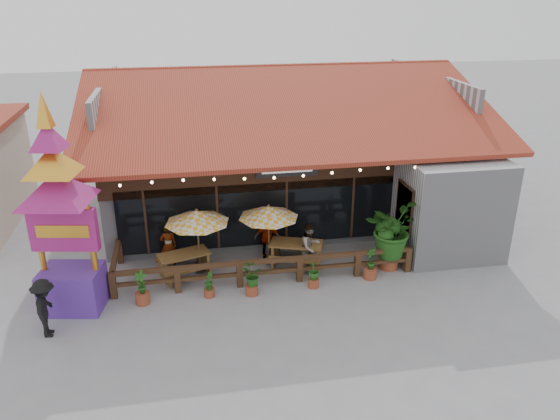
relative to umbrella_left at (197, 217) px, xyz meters
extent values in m
plane|color=gray|center=(3.74, -0.79, -2.03)|extent=(100.00, 100.00, 0.00)
cube|color=#B0B0B5|center=(3.74, 6.21, -0.03)|extent=(14.00, 10.00, 4.00)
cube|color=#3A1E12|center=(2.24, 1.13, 1.17)|extent=(11.00, 0.16, 1.60)
cube|color=black|center=(2.24, 1.11, -0.53)|extent=(10.00, 0.12, 2.40)
cube|color=#FFC672|center=(2.24, 1.31, -0.53)|extent=(9.80, 0.05, 2.20)
cube|color=#B0B0B5|center=(8.99, -0.14, -0.23)|extent=(3.50, 2.70, 3.60)
cube|color=red|center=(7.18, -0.29, -0.03)|extent=(0.06, 1.20, 1.50)
cube|color=#3A1E12|center=(7.17, -0.29, -0.03)|extent=(0.04, 1.34, 1.64)
cube|color=#9E3723|center=(3.74, 2.71, 2.87)|extent=(15.50, 7.05, 2.37)
cube|color=#9E3723|center=(3.74, 9.71, 2.87)|extent=(15.50, 7.05, 2.37)
cube|color=#9E3723|center=(3.74, 6.21, 3.99)|extent=(15.50, 0.30, 0.12)
cube|color=#B0B0B5|center=(-3.26, 6.21, 2.67)|extent=(0.20, 9.00, 1.80)
cube|color=#B0B0B5|center=(10.74, 6.21, 2.67)|extent=(0.20, 9.00, 1.80)
cube|color=black|center=(3.24, 1.01, 1.17)|extent=(2.20, 0.10, 0.55)
cube|color=silver|center=(3.24, 0.95, 1.17)|extent=(1.80, 0.02, 0.25)
cube|color=#3A1E12|center=(-1.76, 1.07, -0.53)|extent=(0.08, 0.08, 2.40)
cube|color=#3A1E12|center=(0.74, 1.07, -0.53)|extent=(0.08, 0.08, 2.40)
cube|color=#3A1E12|center=(3.24, 1.07, -0.53)|extent=(0.08, 0.08, 2.40)
cube|color=#3A1E12|center=(5.74, 1.07, -0.53)|extent=(0.08, 0.08, 2.40)
sphere|color=#F4C286|center=(-2.26, -0.71, 1.52)|extent=(0.09, 0.09, 0.09)
sphere|color=#F4C286|center=(-1.31, -0.71, 1.56)|extent=(0.09, 0.09, 0.09)
sphere|color=#F4C286|center=(-0.36, -0.71, 1.56)|extent=(0.09, 0.09, 0.09)
sphere|color=#F4C286|center=(0.59, -0.71, 1.54)|extent=(0.09, 0.09, 0.09)
sphere|color=#F4C286|center=(1.54, -0.71, 1.49)|extent=(0.09, 0.09, 0.09)
sphere|color=#F4C286|center=(2.49, -0.71, 1.47)|extent=(0.09, 0.09, 0.09)
sphere|color=#F4C286|center=(3.44, -0.71, 1.48)|extent=(0.09, 0.09, 0.09)
sphere|color=#F4C286|center=(4.39, -0.71, 1.52)|extent=(0.09, 0.09, 0.09)
sphere|color=#F4C286|center=(5.34, -0.71, 1.56)|extent=(0.09, 0.09, 0.09)
sphere|color=#F4C286|center=(6.29, -0.71, 1.56)|extent=(0.09, 0.09, 0.09)
sphere|color=#F4C286|center=(7.24, -0.71, 1.54)|extent=(0.09, 0.09, 0.09)
cube|color=#4B2E1A|center=(-2.76, -1.29, -1.58)|extent=(0.20, 0.20, 0.90)
cube|color=#4B2E1A|center=(-0.76, -1.29, -1.58)|extent=(0.20, 0.20, 0.90)
cube|color=#4B2E1A|center=(1.24, -1.29, -1.58)|extent=(0.20, 0.20, 0.90)
cube|color=#4B2E1A|center=(3.24, -1.29, -1.58)|extent=(0.20, 0.20, 0.90)
cube|color=#4B2E1A|center=(5.24, -1.29, -1.58)|extent=(0.20, 0.20, 0.90)
cube|color=#4B2E1A|center=(7.04, -1.29, -1.58)|extent=(0.20, 0.20, 0.90)
cube|color=#4B2E1A|center=(2.14, -1.29, -1.18)|extent=(9.80, 0.16, 0.14)
cube|color=#4B2E1A|center=(2.14, -1.29, -1.58)|extent=(9.80, 0.12, 0.12)
cube|color=#4B2E1A|center=(-2.76, -0.04, -1.18)|extent=(0.16, 2.50, 0.14)
cube|color=#4B2E1A|center=(-2.76, 1.11, -1.58)|extent=(0.20, 0.20, 0.90)
cylinder|color=brown|center=(0.00, 0.00, -0.94)|extent=(0.06, 0.06, 2.19)
cone|color=yellow|center=(0.00, 0.00, 0.01)|extent=(2.59, 2.59, 0.43)
sphere|color=brown|center=(0.00, 0.00, 0.25)|extent=(0.10, 0.10, 0.10)
cylinder|color=black|center=(0.00, 0.00, -2.01)|extent=(0.42, 0.42, 0.06)
cylinder|color=brown|center=(2.44, 0.17, -0.98)|extent=(0.05, 0.05, 2.10)
cone|color=yellow|center=(2.44, 0.17, -0.07)|extent=(2.24, 2.24, 0.41)
sphere|color=brown|center=(2.44, 0.17, 0.16)|extent=(0.09, 0.09, 0.09)
cylinder|color=black|center=(2.44, 0.17, -2.01)|extent=(0.40, 0.40, 0.05)
cube|color=brown|center=(-0.52, -0.18, -1.25)|extent=(1.85, 1.25, 0.06)
cube|color=brown|center=(-1.23, -0.40, -1.64)|extent=(0.30, 0.73, 0.78)
cube|color=brown|center=(0.18, 0.04, -1.64)|extent=(0.30, 0.73, 0.78)
cube|color=brown|center=(-0.35, -0.74, -1.57)|extent=(1.70, 0.78, 0.05)
cube|color=brown|center=(-0.70, 0.37, -1.57)|extent=(1.70, 0.78, 0.05)
cube|color=brown|center=(3.36, -0.16, -1.20)|extent=(1.98, 1.40, 0.07)
cube|color=brown|center=(2.62, 0.10, -1.62)|extent=(0.35, 0.77, 0.83)
cube|color=brown|center=(4.11, -0.42, -1.62)|extent=(0.35, 0.77, 0.83)
cube|color=brown|center=(3.16, -0.74, -1.54)|extent=(1.81, 0.90, 0.06)
cube|color=brown|center=(3.57, 0.43, -1.54)|extent=(1.81, 0.90, 0.06)
cube|color=#522996|center=(-3.86, -1.63, -1.38)|extent=(1.96, 1.61, 1.31)
cube|color=#9A1C6C|center=(-3.86, -1.63, 0.60)|extent=(1.99, 0.63, 1.31)
cube|color=orange|center=(-3.86, -1.78, 0.60)|extent=(1.51, 0.31, 0.38)
cylinder|color=orange|center=(-4.63, -1.63, 0.38)|extent=(0.18, 0.18, 2.19)
cylinder|color=orange|center=(-3.10, -1.63, 0.38)|extent=(0.18, 0.18, 2.19)
pyramid|color=#9A1C6C|center=(-3.86, -1.63, 2.35)|extent=(3.07, 3.07, 0.88)
pyramid|color=orange|center=(-3.86, -1.63, 3.06)|extent=(2.17, 2.17, 0.77)
pyramid|color=#9A1C6C|center=(-3.86, -1.63, 3.77)|extent=(1.41, 1.41, 0.77)
pyramid|color=orange|center=(-3.86, -1.63, 4.59)|extent=(0.64, 0.64, 0.99)
cylinder|color=brown|center=(6.49, -0.93, -1.78)|extent=(0.68, 0.68, 0.50)
imported|color=#1E5117|center=(6.49, -0.93, -0.52)|extent=(2.39, 2.43, 2.04)
sphere|color=#1E5117|center=(6.66, -1.05, -0.90)|extent=(0.68, 0.68, 0.68)
sphere|color=#1E5117|center=(6.36, -0.77, -0.67)|extent=(0.59, 0.59, 0.59)
imported|color=#3A1E12|center=(-1.03, 0.64, -1.26)|extent=(0.57, 0.39, 1.54)
imported|color=#3A1E12|center=(3.78, -0.49, -1.19)|extent=(1.03, 0.95, 1.69)
imported|color=#3A1E12|center=(2.45, 0.51, -1.22)|extent=(1.02, 0.64, 1.62)
imported|color=black|center=(-4.36, -2.99, -1.16)|extent=(0.73, 1.18, 1.75)
cylinder|color=brown|center=(-1.85, -1.77, -1.85)|extent=(0.46, 0.46, 0.37)
imported|color=#1E5117|center=(-1.85, -1.77, -1.29)|extent=(0.45, 0.36, 0.76)
cylinder|color=brown|center=(0.21, -1.74, -1.90)|extent=(0.34, 0.34, 0.27)
imported|color=#1E5117|center=(0.21, -1.74, -1.48)|extent=(0.26, 0.32, 0.57)
cylinder|color=brown|center=(1.55, -1.86, -1.87)|extent=(0.41, 0.41, 0.33)
imported|color=#1E5117|center=(1.55, -1.86, -1.36)|extent=(0.78, 0.74, 0.68)
cylinder|color=brown|center=(3.61, -1.75, -1.88)|extent=(0.37, 0.37, 0.30)
imported|color=#1E5117|center=(3.61, -1.75, -1.43)|extent=(0.44, 0.44, 0.62)
cylinder|color=brown|center=(5.62, -1.53, -1.85)|extent=(0.45, 0.45, 0.36)
imported|color=#1E5117|center=(5.62, -1.53, -1.30)|extent=(0.32, 0.43, 0.75)
camera|label=1|loc=(-0.25, -16.87, 7.18)|focal=35.00mm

